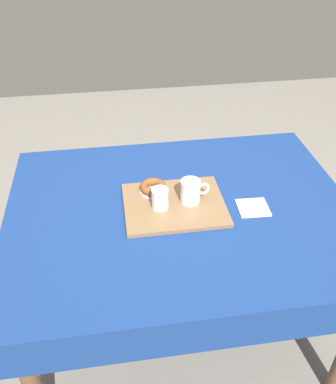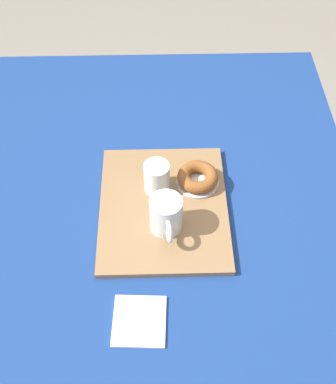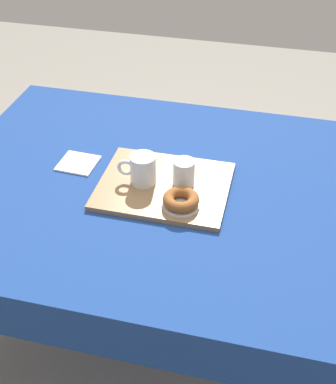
{
  "view_description": "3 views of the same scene",
  "coord_description": "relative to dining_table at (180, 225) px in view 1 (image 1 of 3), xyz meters",
  "views": [
    {
      "loc": [
        -0.25,
        -1.29,
        1.8
      ],
      "look_at": [
        -0.04,
        0.06,
        0.78
      ],
      "focal_mm": 39.05,
      "sensor_mm": 36.0,
      "label": 1
    },
    {
      "loc": [
        0.8,
        0.01,
        1.8
      ],
      "look_at": [
        -0.05,
        0.03,
        0.78
      ],
      "focal_mm": 48.01,
      "sensor_mm": 36.0,
      "label": 2
    },
    {
      "loc": [
        -0.34,
        1.26,
        1.74
      ],
      "look_at": [
        -0.05,
        0.07,
        0.77
      ],
      "focal_mm": 48.08,
      "sensor_mm": 36.0,
      "label": 3
    }
  ],
  "objects": [
    {
      "name": "serving_tray",
      "position": [
        -0.02,
        0.02,
        0.1
      ],
      "size": [
        0.41,
        0.33,
        0.02
      ],
      "primitive_type": "cube",
      "color": "olive",
      "rests_on": "dining_table"
    },
    {
      "name": "tea_mug_left",
      "position": [
        0.04,
        0.02,
        0.15
      ],
      "size": [
        0.12,
        0.08,
        0.1
      ],
      "color": "white",
      "rests_on": "serving_tray"
    },
    {
      "name": "dining_table",
      "position": [
        0.0,
        0.0,
        0.0
      ],
      "size": [
        1.4,
        1.08,
        0.74
      ],
      "color": "navy",
      "rests_on": "ground"
    },
    {
      "name": "sugar_donut_left",
      "position": [
        -0.1,
        0.11,
        0.13
      ],
      "size": [
        0.11,
        0.11,
        0.03
      ],
      "primitive_type": "torus",
      "color": "brown",
      "rests_on": "donut_plate_left"
    },
    {
      "name": "paper_napkin",
      "position": [
        0.29,
        -0.04,
        0.1
      ],
      "size": [
        0.13,
        0.12,
        0.01
      ],
      "primitive_type": "cube",
      "rotation": [
        0.0,
        0.0,
        -0.05
      ],
      "color": "white",
      "rests_on": "dining_table"
    },
    {
      "name": "ground_plane",
      "position": [
        0.0,
        0.0,
        -0.65
      ],
      "size": [
        6.0,
        6.0,
        0.0
      ],
      "primitive_type": "plane",
      "color": "gray"
    },
    {
      "name": "donut_plate_left",
      "position": [
        -0.1,
        0.11,
        0.11
      ],
      "size": [
        0.12,
        0.12,
        0.01
      ],
      "primitive_type": "cylinder",
      "color": "silver",
      "rests_on": "serving_tray"
    },
    {
      "name": "water_glass_near",
      "position": [
        -0.08,
        0.0,
        0.15
      ],
      "size": [
        0.07,
        0.07,
        0.09
      ],
      "color": "white",
      "rests_on": "serving_tray"
    }
  ]
}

